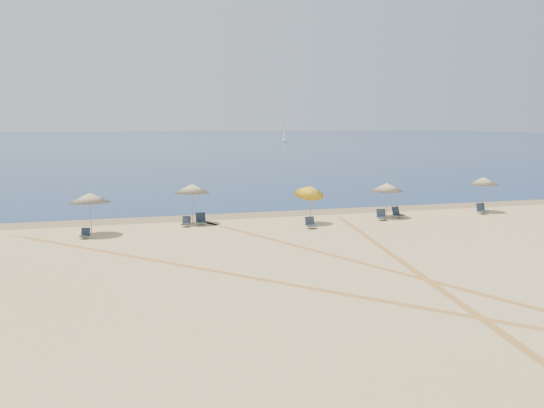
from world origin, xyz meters
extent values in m
plane|color=tan|center=(0.00, 0.00, 0.00)|extent=(160.00, 160.00, 0.00)
plane|color=#0C2151|center=(0.00, 225.00, 0.01)|extent=(500.00, 500.00, 0.00)
plane|color=olive|center=(0.00, 24.00, 0.00)|extent=(500.00, 500.00, 0.00)
cylinder|color=gray|center=(-10.94, 19.50, 1.16)|extent=(0.05, 0.14, 2.33)
cone|color=#FFEECB|center=(-10.94, 19.46, 2.18)|extent=(2.34, 2.36, 0.64)
sphere|color=gray|center=(-10.94, 19.46, 2.48)|extent=(0.08, 0.08, 0.08)
cylinder|color=gray|center=(-4.83, 21.55, 1.22)|extent=(0.05, 0.05, 2.44)
cone|color=#FFEECB|center=(-4.83, 21.55, 2.29)|extent=(2.19, 2.19, 0.55)
sphere|color=gray|center=(-4.83, 21.55, 2.59)|extent=(0.08, 0.08, 0.08)
cylinder|color=gray|center=(2.30, 19.07, 1.16)|extent=(0.05, 0.82, 2.33)
cone|color=yellow|center=(2.30, 19.41, 2.17)|extent=(1.89, 1.97, 1.12)
sphere|color=gray|center=(2.30, 19.41, 2.47)|extent=(0.08, 0.08, 0.08)
cylinder|color=gray|center=(8.20, 20.39, 1.12)|extent=(0.05, 0.05, 2.23)
cone|color=#FFEECB|center=(8.20, 20.39, 2.08)|extent=(2.24, 2.24, 0.55)
sphere|color=gray|center=(8.20, 20.39, 2.38)|extent=(0.08, 0.08, 0.08)
cylinder|color=gray|center=(16.02, 20.65, 1.20)|extent=(0.05, 0.05, 2.41)
cone|color=#FFEECB|center=(16.02, 20.65, 2.26)|extent=(2.01, 2.01, 0.55)
sphere|color=gray|center=(16.02, 20.65, 2.56)|extent=(0.08, 0.08, 0.08)
cube|color=black|center=(-11.27, 18.46, 0.16)|extent=(0.60, 0.60, 0.04)
cube|color=black|center=(-11.21, 18.69, 0.37)|extent=(0.52, 0.30, 0.44)
cylinder|color=#A5A5AD|center=(-11.46, 18.33, 0.08)|extent=(0.02, 0.02, 0.16)
cylinder|color=#A5A5AD|center=(-11.09, 18.23, 0.08)|extent=(0.02, 0.02, 0.16)
cube|color=black|center=(-5.39, 20.59, 0.17)|extent=(0.67, 0.67, 0.05)
cube|color=black|center=(-5.31, 20.83, 0.40)|extent=(0.56, 0.36, 0.47)
cylinder|color=#A5A5AD|center=(-5.59, 20.47, 0.09)|extent=(0.02, 0.02, 0.17)
cylinder|color=#A5A5AD|center=(-5.20, 20.32, 0.09)|extent=(0.02, 0.02, 0.17)
cube|color=black|center=(-4.35, 21.03, 0.20)|extent=(0.61, 0.61, 0.06)
cube|color=black|center=(-4.35, 21.34, 0.47)|extent=(0.61, 0.23, 0.55)
cylinder|color=#A5A5AD|center=(-4.60, 20.81, 0.10)|extent=(0.03, 0.03, 0.20)
cylinder|color=#A5A5AD|center=(-4.11, 20.81, 0.10)|extent=(0.03, 0.03, 0.20)
cube|color=black|center=(1.90, 17.87, 0.19)|extent=(0.61, 0.61, 0.05)
cube|color=black|center=(1.88, 18.16, 0.44)|extent=(0.59, 0.24, 0.52)
cylinder|color=#A5A5AD|center=(1.67, 17.65, 0.10)|extent=(0.03, 0.03, 0.19)
cylinder|color=#A5A5AD|center=(2.13, 17.67, 0.10)|extent=(0.03, 0.03, 0.19)
cube|color=black|center=(7.42, 19.37, 0.20)|extent=(0.65, 0.65, 0.05)
cube|color=black|center=(7.44, 19.66, 0.46)|extent=(0.61, 0.28, 0.53)
cylinder|color=#A5A5AD|center=(7.18, 19.18, 0.10)|extent=(0.03, 0.03, 0.20)
cylinder|color=#A5A5AD|center=(7.65, 19.13, 0.10)|extent=(0.03, 0.03, 0.20)
cube|color=black|center=(8.93, 19.95, 0.20)|extent=(0.77, 0.77, 0.06)
cube|color=black|center=(8.84, 20.24, 0.47)|extent=(0.65, 0.40, 0.55)
cylinder|color=#A5A5AD|center=(8.69, 19.65, 0.10)|extent=(0.03, 0.03, 0.20)
cylinder|color=#A5A5AD|center=(9.16, 19.80, 0.10)|extent=(0.03, 0.03, 0.20)
cube|color=black|center=(15.42, 19.76, 0.20)|extent=(0.64, 0.64, 0.06)
cube|color=black|center=(15.44, 20.06, 0.47)|extent=(0.63, 0.25, 0.55)
cylinder|color=#A5A5AD|center=(15.18, 19.55, 0.10)|extent=(0.03, 0.03, 0.20)
cylinder|color=#A5A5AD|center=(15.67, 19.52, 0.10)|extent=(0.03, 0.03, 0.20)
cube|color=white|center=(47.23, 170.26, 0.31)|extent=(2.58, 5.76, 0.61)
cylinder|color=gray|center=(47.23, 170.26, 4.26)|extent=(0.12, 0.12, 8.12)
plane|color=tan|center=(0.92, 9.96, 0.00)|extent=(36.50, 36.50, 0.00)
plane|color=tan|center=(0.51, 10.98, 0.00)|extent=(36.50, 36.50, 0.00)
plane|color=tan|center=(2.79, 6.94, 0.00)|extent=(32.21, 32.21, 0.00)
plane|color=tan|center=(2.97, 8.03, 0.00)|extent=(32.21, 32.21, 0.00)
plane|color=tan|center=(-5.36, 9.47, 0.00)|extent=(39.53, 39.53, 0.00)
plane|color=tan|center=(-6.09, 10.29, 0.00)|extent=(39.53, 39.53, 0.00)
camera|label=1|loc=(-9.67, -13.88, 6.39)|focal=37.19mm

